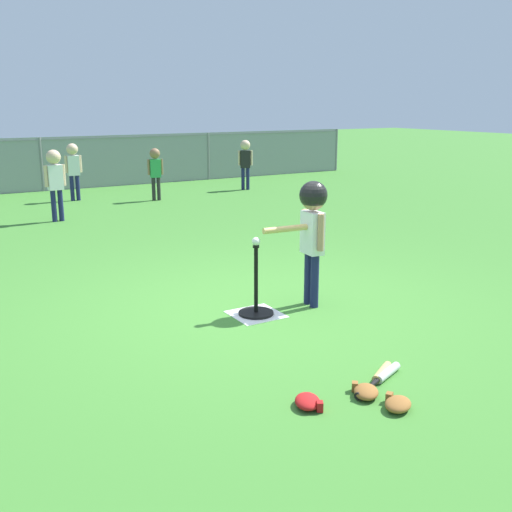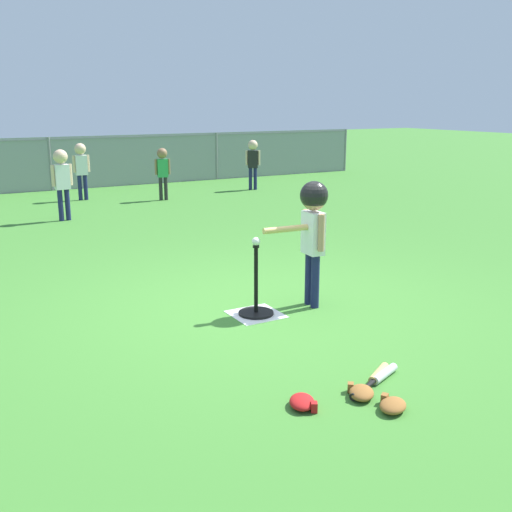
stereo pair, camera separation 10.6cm
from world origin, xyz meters
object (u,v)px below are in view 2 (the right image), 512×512
at_px(spare_bat_silver, 380,377).
at_px(batting_tee, 256,304).
at_px(spare_bat_wood, 376,377).
at_px(glove_by_plate, 303,402).
at_px(fielder_near_left, 81,164).
at_px(fielder_deep_left, 253,158).
at_px(fielder_deep_right, 163,167).
at_px(glove_near_bats, 393,405).
at_px(baseball_on_tee, 256,241).
at_px(batter_child, 313,218).
at_px(fielder_deep_center, 62,175).
at_px(glove_tossed_aside, 361,392).

bearing_deg(spare_bat_silver, batting_tee, 92.65).
relative_size(spare_bat_wood, glove_by_plate, 1.90).
bearing_deg(spare_bat_wood, fielder_near_left, 88.16).
distance_m(fielder_deep_left, fielder_deep_right, 2.29).
height_order(spare_bat_silver, glove_near_bats, glove_near_bats).
distance_m(batting_tee, baseball_on_tee, 0.58).
xyz_separation_m(batter_child, glove_near_bats, (-0.71, -1.92, -0.81)).
bearing_deg(fielder_deep_center, spare_bat_wood, -85.81).
xyz_separation_m(batter_child, fielder_near_left, (-0.23, 7.53, -0.13)).
bearing_deg(spare_bat_wood, batting_tee, 91.85).
distance_m(fielder_deep_right, glove_by_plate, 8.69).
xyz_separation_m(fielder_near_left, fielder_deep_right, (1.37, -0.79, -0.06)).
height_order(fielder_deep_left, glove_near_bats, fielder_deep_left).
xyz_separation_m(spare_bat_silver, glove_tossed_aside, (-0.27, -0.12, 0.01)).
height_order(baseball_on_tee, fielder_near_left, fielder_near_left).
relative_size(batting_tee, glove_by_plate, 2.39).
bearing_deg(glove_by_plate, batting_tee, 69.97).
bearing_deg(glove_near_bats, fielder_deep_center, 92.54).
bearing_deg(fielder_near_left, fielder_deep_right, -29.93).
bearing_deg(glove_by_plate, fielder_near_left, 84.09).
xyz_separation_m(baseball_on_tee, fielder_deep_center, (-0.47, 5.48, 0.06)).
height_order(fielder_near_left, glove_tossed_aside, fielder_near_left).
height_order(fielder_deep_left, spare_bat_silver, fielder_deep_left).
bearing_deg(fielder_deep_center, glove_tossed_aside, -87.86).
bearing_deg(glove_tossed_aside, fielder_near_left, 86.65).
xyz_separation_m(fielder_near_left, fielder_deep_center, (-0.81, -2.00, 0.03)).
bearing_deg(spare_bat_silver, fielder_deep_center, 94.36).
xyz_separation_m(baseball_on_tee, fielder_near_left, (0.34, 7.49, 0.03)).
bearing_deg(fielder_deep_right, spare_bat_wood, -101.36).
distance_m(fielder_deep_right, glove_tossed_aside, 8.67).
height_order(spare_bat_wood, glove_near_bats, glove_near_bats).
distance_m(batting_tee, fielder_deep_center, 5.54).
xyz_separation_m(batting_tee, baseball_on_tee, (0.00, 0.00, 0.58)).
bearing_deg(baseball_on_tee, fielder_near_left, 87.38).
xyz_separation_m(batter_child, glove_tossed_aside, (-0.77, -1.69, -0.81)).
distance_m(fielder_deep_left, glove_tossed_aside, 9.79).
xyz_separation_m(fielder_deep_left, fielder_deep_right, (-2.25, -0.41, -0.04)).
xyz_separation_m(batting_tee, fielder_deep_left, (3.97, 7.10, 0.59)).
relative_size(fielder_deep_left, fielder_deep_center, 0.94).
bearing_deg(fielder_deep_left, fielder_deep_center, -159.95).
relative_size(baseball_on_tee, fielder_near_left, 0.07).
xyz_separation_m(batting_tee, fielder_deep_center, (-0.47, 5.48, 0.64)).
relative_size(fielder_deep_center, spare_bat_silver, 2.00).
bearing_deg(spare_bat_wood, glove_near_bats, -116.42).
xyz_separation_m(fielder_deep_left, spare_bat_silver, (-3.89, -8.71, -0.66)).
xyz_separation_m(batting_tee, fielder_deep_right, (1.72, 6.70, 0.55)).
bearing_deg(glove_by_plate, batter_child, 53.82).
xyz_separation_m(spare_bat_silver, glove_by_plate, (-0.68, -0.04, 0.01)).
relative_size(fielder_near_left, glove_near_bats, 4.07).
xyz_separation_m(fielder_deep_right, fielder_deep_center, (-2.18, -1.21, 0.09)).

